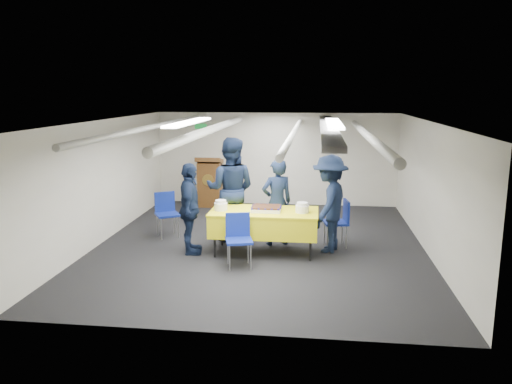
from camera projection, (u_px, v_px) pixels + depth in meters
ground at (260, 245)px, 9.33m from camera, size 7.00×7.00×0.00m
room_shell at (268, 146)px, 9.36m from camera, size 6.00×7.00×2.30m
serving_table at (264, 222)px, 8.77m from camera, size 1.88×0.93×0.77m
sheet_cake at (266, 209)px, 8.70m from camera, size 0.53×0.41×0.09m
plate_stack_left at (221, 205)px, 8.76m from camera, size 0.23×0.23×0.18m
plate_stack_right at (302, 208)px, 8.59m from camera, size 0.24×0.24×0.18m
podium at (210, 182)px, 12.36m from camera, size 0.62×0.53×1.25m
chair_near at (238, 234)px, 8.14m from camera, size 0.51×0.51×0.87m
chair_right at (340, 218)px, 9.17m from camera, size 0.48×0.48×0.87m
chair_left at (166, 210)px, 9.83m from camera, size 0.58×0.58×0.87m
sailor_a at (277, 202)px, 9.22m from camera, size 0.70×0.60×1.61m
sailor_b at (231, 189)px, 9.48m from camera, size 1.01×0.81×1.98m
sailor_c at (190, 209)px, 8.70m from camera, size 0.56×1.00×1.62m
sailor_d at (329, 204)px, 8.83m from camera, size 0.96×1.27×1.74m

